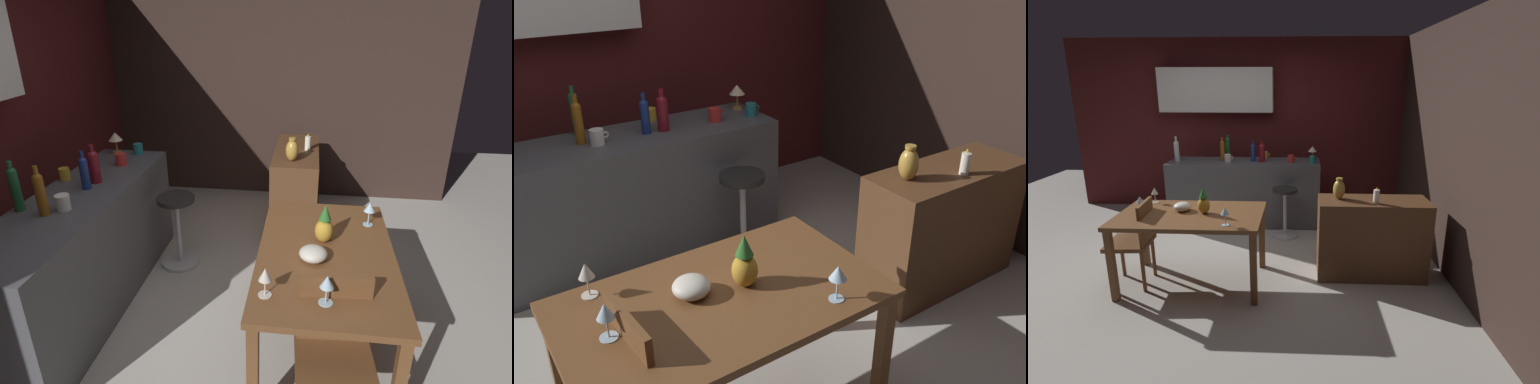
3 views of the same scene
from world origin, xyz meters
TOP-DOWN VIEW (x-y plane):
  - ground_plane at (0.00, 0.00)m, footprint 9.00×9.00m
  - wall_kitchen_back at (-0.06, 2.08)m, footprint 5.20×0.33m
  - wall_side_right at (2.55, 0.30)m, footprint 0.10×4.40m
  - dining_table at (-0.08, -0.42)m, footprint 1.40×0.83m
  - kitchen_counter at (0.18, 1.33)m, footprint 2.10×0.60m
  - sideboard_cabinet at (1.72, -0.16)m, footprint 1.10×0.44m
  - chair_near_window at (-0.63, -0.47)m, footprint 0.43×0.43m
  - bar_stool at (0.78, 0.81)m, footprint 0.34×0.34m
  - wine_glass_left at (-0.57, -0.41)m, footprint 0.07×0.07m
  - wine_glass_right at (-0.55, -0.10)m, footprint 0.07×0.07m
  - wine_glass_center at (0.32, -0.72)m, footprint 0.08×0.08m
  - pineapple_centerpiece at (0.05, -0.41)m, footprint 0.12×0.12m
  - fruit_bowl at (-0.18, -0.34)m, footprint 0.17×0.17m
  - wine_bottle_amber at (-0.12, 1.37)m, footprint 0.06×0.06m
  - wine_bottle_cobalt at (0.31, 1.31)m, footprint 0.06×0.06m
  - wine_bottle_green at (-0.09, 1.56)m, footprint 0.06×0.06m
  - wine_bottle_ruby at (0.44, 1.31)m, footprint 0.08×0.08m
  - wine_bottle_clear at (-0.75, 1.28)m, footprint 0.07×0.07m
  - cup_teal at (1.13, 1.25)m, footprint 0.12×0.08m
  - cup_red at (0.84, 1.28)m, footprint 0.12×0.09m
  - cup_mustard at (0.46, 1.57)m, footprint 0.11×0.08m
  - cup_white at (-0.04, 1.29)m, footprint 0.13×0.09m
  - counter_lamp at (1.14, 1.46)m, footprint 0.12×0.12m
  - pillar_candle_tall at (1.72, -0.27)m, footprint 0.06×0.06m
  - vase_brass at (1.37, -0.13)m, footprint 0.12×0.12m

SIDE VIEW (x-z plane):
  - ground_plane at x=0.00m, z-range 0.00..0.00m
  - bar_stool at x=0.78m, z-range 0.02..0.68m
  - sideboard_cabinet at x=1.72m, z-range 0.00..0.82m
  - kitchen_counter at x=0.18m, z-range 0.00..0.90m
  - chair_near_window at x=-0.63m, z-range 0.05..0.91m
  - dining_table at x=-0.08m, z-range 0.28..1.02m
  - fruit_bowl at x=-0.18m, z-range 0.74..0.83m
  - pineapple_centerpiece at x=0.05m, z-range 0.72..0.98m
  - wine_glass_left at x=-0.57m, z-range 0.78..0.94m
  - wine_glass_right at x=-0.55m, z-range 0.78..0.94m
  - wine_glass_center at x=0.32m, z-range 0.78..0.95m
  - pillar_candle_tall at x=1.72m, z-range 0.81..0.97m
  - vase_brass at x=1.37m, z-range 0.81..1.03m
  - cup_mustard at x=0.46m, z-range 0.90..1.00m
  - cup_teal at x=1.13m, z-range 0.90..1.00m
  - cup_red at x=0.84m, z-range 0.90..1.00m
  - cup_white at x=-0.04m, z-range 0.90..1.00m
  - wine_bottle_cobalt at x=0.31m, z-range 0.89..1.18m
  - wine_bottle_ruby at x=0.44m, z-range 0.89..1.19m
  - counter_lamp at x=1.14m, z-range 0.94..1.14m
  - wine_bottle_amber at x=-0.12m, z-range 0.89..1.22m
  - wine_bottle_clear at x=-0.75m, z-range 0.88..1.23m
  - wine_bottle_green at x=-0.09m, z-range 0.89..1.23m
  - wall_side_right at x=2.55m, z-range 0.00..2.60m
  - wall_kitchen_back at x=-0.06m, z-range 0.11..2.71m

